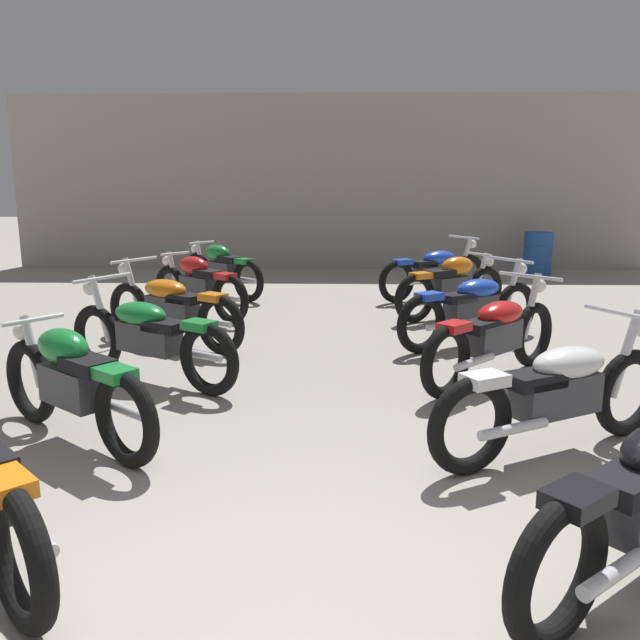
# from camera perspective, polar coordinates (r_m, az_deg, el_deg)

# --- Properties ---
(back_wall) EXTENTS (13.37, 0.24, 3.60)m
(back_wall) POSITION_cam_1_polar(r_m,az_deg,el_deg) (14.20, 0.84, 11.77)
(back_wall) COLOR #9E998E
(back_wall) RESTS_ON ground
(motorcycle_left_row_1) EXTENTS (1.61, 1.31, 0.88)m
(motorcycle_left_row_1) POSITION_cam_1_polar(r_m,az_deg,el_deg) (5.15, -20.59, -5.06)
(motorcycle_left_row_1) COLOR black
(motorcycle_left_row_1) RESTS_ON ground
(motorcycle_left_row_2) EXTENTS (1.91, 1.23, 0.97)m
(motorcycle_left_row_2) POSITION_cam_1_polar(r_m,az_deg,el_deg) (6.45, -14.63, -1.32)
(motorcycle_left_row_2) COLOR black
(motorcycle_left_row_2) RESTS_ON ground
(motorcycle_left_row_3) EXTENTS (1.88, 1.27, 0.97)m
(motorcycle_left_row_3) POSITION_cam_1_polar(r_m,az_deg,el_deg) (7.82, -12.71, 1.12)
(motorcycle_left_row_3) COLOR black
(motorcycle_left_row_3) RESTS_ON ground
(motorcycle_left_row_4) EXTENTS (1.59, 1.34, 0.88)m
(motorcycle_left_row_4) POSITION_cam_1_polar(r_m,az_deg,el_deg) (9.31, -10.45, 3.02)
(motorcycle_left_row_4) COLOR black
(motorcycle_left_row_4) RESTS_ON ground
(motorcycle_left_row_5) EXTENTS (1.54, 1.39, 0.88)m
(motorcycle_left_row_5) POSITION_cam_1_polar(r_m,az_deg,el_deg) (10.87, -8.50, 4.39)
(motorcycle_left_row_5) COLOR black
(motorcycle_left_row_5) RESTS_ON ground
(motorcycle_right_row_1) EXTENTS (1.97, 1.16, 0.97)m
(motorcycle_right_row_1) POSITION_cam_1_polar(r_m,az_deg,el_deg) (4.92, 19.86, -5.87)
(motorcycle_right_row_1) COLOR black
(motorcycle_right_row_1) RESTS_ON ground
(motorcycle_right_row_2) EXTENTS (1.62, 1.61, 0.97)m
(motorcycle_right_row_2) POSITION_cam_1_polar(r_m,az_deg,el_deg) (6.49, 14.84, -1.26)
(motorcycle_right_row_2) COLOR black
(motorcycle_right_row_2) RESTS_ON ground
(motorcycle_right_row_3) EXTENTS (1.87, 1.29, 0.97)m
(motorcycle_right_row_3) POSITION_cam_1_polar(r_m,az_deg,el_deg) (7.86, 13.00, 1.16)
(motorcycle_right_row_3) COLOR black
(motorcycle_right_row_3) RESTS_ON ground
(motorcycle_right_row_4) EXTENTS (1.70, 1.19, 0.88)m
(motorcycle_right_row_4) POSITION_cam_1_polar(r_m,az_deg,el_deg) (9.32, 11.32, 2.99)
(motorcycle_right_row_4) COLOR black
(motorcycle_right_row_4) RESTS_ON ground
(motorcycle_right_row_5) EXTENTS (1.88, 1.27, 0.97)m
(motorcycle_right_row_5) POSITION_cam_1_polar(r_m,az_deg,el_deg) (10.77, 9.88, 4.24)
(motorcycle_right_row_5) COLOR black
(motorcycle_right_row_5) RESTS_ON ground
(oil_drum) EXTENTS (0.59, 0.59, 0.85)m
(oil_drum) POSITION_cam_1_polar(r_m,az_deg,el_deg) (13.94, 18.29, 5.48)
(oil_drum) COLOR #23519E
(oil_drum) RESTS_ON ground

